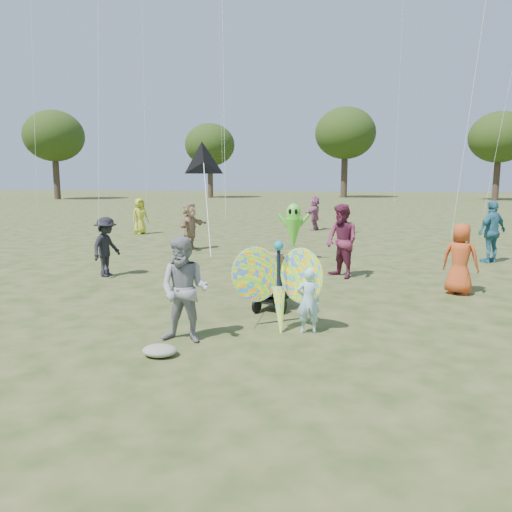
{
  "coord_description": "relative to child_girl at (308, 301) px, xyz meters",
  "views": [
    {
      "loc": [
        1.24,
        -7.36,
        2.53
      ],
      "look_at": [
        -0.2,
        1.5,
        1.1
      ],
      "focal_mm": 35.0,
      "sensor_mm": 36.0,
      "label": 1
    }
  ],
  "objects": [
    {
      "name": "ground",
      "position": [
        -0.81,
        -0.56,
        -0.54
      ],
      "size": [
        160.0,
        160.0,
        0.0
      ],
      "primitive_type": "plane",
      "color": "#51592B",
      "rests_on": "ground"
    },
    {
      "name": "child_girl",
      "position": [
        0.0,
        0.0,
        0.0
      ],
      "size": [
        0.44,
        0.33,
        1.07
      ],
      "primitive_type": "imported",
      "rotation": [
        0.0,
        0.0,
        3.34
      ],
      "color": "#A1D5E4",
      "rests_on": "ground"
    },
    {
      "name": "adult_man",
      "position": [
        -1.85,
        -0.75,
        0.28
      ],
      "size": [
        0.84,
        0.68,
        1.64
      ],
      "primitive_type": "imported",
      "rotation": [
        0.0,
        0.0,
        -0.08
      ],
      "color": "gray",
      "rests_on": "ground"
    },
    {
      "name": "grey_bag",
      "position": [
        -2.03,
        -1.42,
        -0.46
      ],
      "size": [
        0.5,
        0.41,
        0.16
      ],
      "primitive_type": "ellipsoid",
      "color": "gray",
      "rests_on": "ground"
    },
    {
      "name": "crowd_a",
      "position": [
        3.08,
        3.27,
        0.24
      ],
      "size": [
        0.9,
        0.77,
        1.55
      ],
      "primitive_type": "imported",
      "rotation": [
        0.0,
        0.0,
        2.71
      ],
      "color": "#BB471D",
      "rests_on": "ground"
    },
    {
      "name": "crowd_b",
      "position": [
        -5.36,
        3.88,
        0.22
      ],
      "size": [
        0.73,
        1.07,
        1.52
      ],
      "primitive_type": "imported",
      "rotation": [
        0.0,
        0.0,
        1.39
      ],
      "color": "black",
      "rests_on": "ground"
    },
    {
      "name": "crowd_c",
      "position": [
        4.97,
        7.69,
        0.39
      ],
      "size": [
        1.13,
        1.02,
        1.85
      ],
      "primitive_type": "imported",
      "rotation": [
        0.0,
        0.0,
        3.8
      ],
      "color": "teal",
      "rests_on": "ground"
    },
    {
      "name": "crowd_d",
      "position": [
        -4.61,
        8.79,
        0.29
      ],
      "size": [
        0.9,
        1.62,
        1.66
      ],
      "primitive_type": "imported",
      "rotation": [
        0.0,
        0.0,
        1.29
      ],
      "color": "tan",
      "rests_on": "ground"
    },
    {
      "name": "crowd_e",
      "position": [
        0.56,
        4.67,
        0.39
      ],
      "size": [
        1.12,
        1.15,
        1.86
      ],
      "primitive_type": "imported",
      "rotation": [
        0.0,
        0.0,
        5.39
      ],
      "color": "maroon",
      "rests_on": "ground"
    },
    {
      "name": "crowd_g",
      "position": [
        -8.21,
        13.1,
        0.26
      ],
      "size": [
        0.88,
        0.92,
        1.59
      ],
      "primitive_type": "imported",
      "rotation": [
        0.0,
        0.0,
        0.91
      ],
      "color": "gold",
      "rests_on": "ground"
    },
    {
      "name": "crowd_j",
      "position": [
        -0.63,
        15.95,
        0.28
      ],
      "size": [
        0.88,
        1.59,
        1.63
      ],
      "primitive_type": "imported",
      "rotation": [
        0.0,
        0.0,
        4.43
      ],
      "color": "#A96085",
      "rests_on": "ground"
    },
    {
      "name": "jogging_stroller",
      "position": [
        -0.78,
        1.44,
        0.08
      ],
      "size": [
        0.73,
        1.13,
        1.09
      ],
      "rotation": [
        0.0,
        0.0,
        -0.36
      ],
      "color": "black",
      "rests_on": "ground"
    },
    {
      "name": "butterfly_kite",
      "position": [
        -0.49,
        0.09,
        0.21
      ],
      "size": [
        1.74,
        0.75,
        1.7
      ],
      "color": "#F44426",
      "rests_on": "ground"
    },
    {
      "name": "delta_kite_rig",
      "position": [
        -2.04,
        1.18,
        2.24
      ],
      "size": [
        1.04,
        2.17,
        1.88
      ],
      "color": "black",
      "rests_on": "ground"
    },
    {
      "name": "alien_kite",
      "position": [
        -0.87,
        7.15,
        0.43
      ],
      "size": [
        1.12,
        0.69,
        1.74
      ],
      "color": "#58D832",
      "rests_on": "ground"
    },
    {
      "name": "tree_line",
      "position": [
        2.85,
        44.43,
        6.32
      ],
      "size": [
        91.78,
        33.6,
        10.79
      ],
      "color": "#3A2D21",
      "rests_on": "ground"
    }
  ]
}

